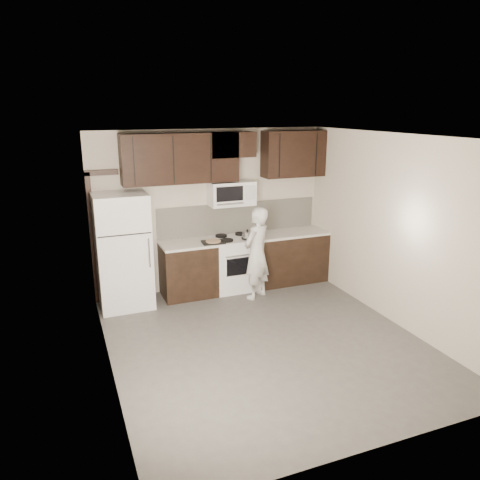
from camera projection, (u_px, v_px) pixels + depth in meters
floor at (265, 341)px, 6.30m from camera, size 4.50×4.50×0.00m
back_wall at (211, 210)px, 7.94m from camera, size 4.00×0.00×4.00m
ceiling at (268, 136)px, 5.55m from camera, size 4.50×4.50×0.00m
counter_run at (251, 261)px, 8.12m from camera, size 2.95×0.64×0.91m
stove at (234, 263)px, 8.01m from camera, size 0.76×0.66×0.94m
backsplash at (239, 218)px, 8.15m from camera, size 2.90×0.02×0.54m
upper_cabinets at (226, 155)px, 7.60m from camera, size 3.48×0.35×0.78m
microwave at (232, 193)px, 7.79m from camera, size 0.76×0.42×0.40m
refrigerator at (123, 251)px, 7.19m from camera, size 0.80×0.76×1.80m
door_trim at (94, 227)px, 7.25m from camera, size 0.50×0.08×2.12m
saucepan at (247, 235)px, 7.80m from camera, size 0.29×0.19×0.17m
baking_tray at (213, 242)px, 7.60m from camera, size 0.39×0.31×0.02m
pizza at (213, 241)px, 7.59m from camera, size 0.27×0.27×0.02m
person at (257, 253)px, 7.55m from camera, size 0.66×0.60×1.52m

